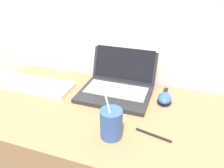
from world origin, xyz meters
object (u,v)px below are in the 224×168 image
(laptop, at_px, (119,81))
(usb_stick, at_px, (165,91))
(external_keyboard, at_px, (30,84))
(computer_mouse, at_px, (165,99))
(pen, at_px, (153,135))
(drink_cup, at_px, (111,123))

(laptop, bearing_deg, usb_stick, 14.21)
(laptop, xyz_separation_m, usb_stick, (0.23, 0.06, -0.05))
(external_keyboard, bearing_deg, computer_mouse, 5.64)
(computer_mouse, xyz_separation_m, pen, (-0.01, -0.24, -0.01))
(drink_cup, bearing_deg, computer_mouse, 61.73)
(laptop, height_order, drink_cup, laptop)
(usb_stick, height_order, pen, pen)
(computer_mouse, height_order, usb_stick, computer_mouse)
(usb_stick, relative_size, pen, 0.43)
(external_keyboard, distance_m, usb_stick, 0.70)
(laptop, height_order, pen, laptop)
(laptop, bearing_deg, external_keyboard, -166.74)
(laptop, relative_size, computer_mouse, 3.74)
(external_keyboard, bearing_deg, laptop, 13.26)
(computer_mouse, relative_size, pen, 0.65)
(drink_cup, height_order, usb_stick, drink_cup)
(drink_cup, height_order, pen, drink_cup)
(pen, bearing_deg, usb_stick, 89.23)
(computer_mouse, distance_m, pen, 0.24)
(usb_stick, bearing_deg, pen, -90.77)
(external_keyboard, xyz_separation_m, usb_stick, (0.68, 0.16, -0.01))
(laptop, distance_m, drink_cup, 0.34)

